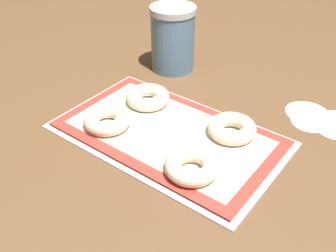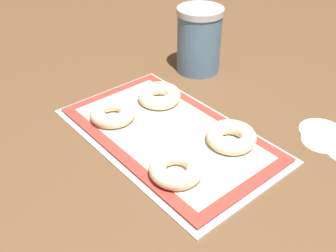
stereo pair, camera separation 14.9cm
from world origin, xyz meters
The scene contains 10 objects.
ground_plane centered at (0.00, 0.00, 0.00)m, with size 2.80×2.80×0.00m, color brown.
baking_tray centered at (0.00, 0.00, 0.00)m, with size 0.48×0.29×0.01m.
baking_mat centered at (0.00, 0.00, 0.01)m, with size 0.46×0.27×0.00m.
bagel_front_left centered at (-0.12, -0.06, 0.03)m, with size 0.10×0.10×0.03m.
bagel_front_right centered at (0.11, -0.08, 0.03)m, with size 0.10×0.10×0.03m.
bagel_back_left centered at (-0.11, 0.06, 0.03)m, with size 0.10×0.10×0.03m.
bagel_back_right centered at (0.11, 0.07, 0.03)m, with size 0.10×0.10×0.03m.
flour_canister centered at (-0.18, 0.26, 0.09)m, with size 0.12×0.12×0.17m.
flour_patch_far centered at (0.22, 0.25, 0.00)m, with size 0.09×0.11×0.00m.
flour_patch_side centered at (0.21, 0.27, 0.00)m, with size 0.10×0.10×0.00m.
Camera 2 is at (0.52, -0.44, 0.51)m, focal length 42.00 mm.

